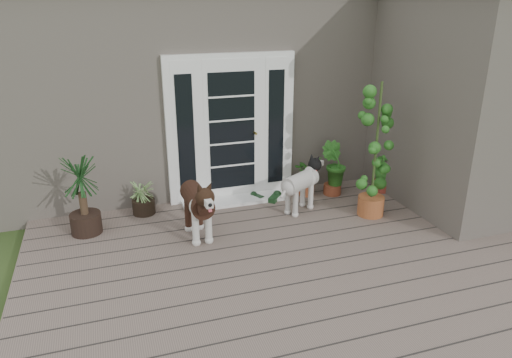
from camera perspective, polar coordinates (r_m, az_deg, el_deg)
name	(u,v)px	position (r m, az deg, el deg)	size (l,w,h in m)	color
deck	(301,270)	(5.58, 5.43, -10.76)	(6.20, 4.60, 0.12)	#6B5B4C
house_main	(212,82)	(8.92, -5.34, 11.51)	(7.40, 4.00, 3.10)	#665E54
house_wing	(462,106)	(7.43, 23.43, 8.07)	(1.60, 2.40, 3.10)	#665E54
door_unit	(231,129)	(7.00, -2.98, 6.05)	(1.90, 0.14, 2.15)	white
door_step	(236,200)	(7.15, -2.39, -2.50)	(1.60, 0.40, 0.05)	white
brindle_dog	(197,210)	(6.01, -7.03, -3.66)	(0.39, 0.91, 0.75)	#3A1F15
white_dog	(300,190)	(6.74, 5.28, -1.28)	(0.34, 0.79, 0.66)	white
spider_plant	(143,195)	(6.84, -13.40, -1.87)	(0.53, 0.53, 0.56)	#A8BD74
yucca	(82,195)	(6.40, -20.09, -1.76)	(0.74, 0.74, 1.07)	black
herb_a	(307,179)	(7.35, 6.10, 0.03)	(0.41, 0.41, 0.52)	#205317
herb_b	(333,175)	(7.41, 9.21, 0.44)	(0.41, 0.41, 0.62)	#185017
herb_c	(382,176)	(7.74, 14.87, 0.35)	(0.31, 0.31, 0.48)	#1A5D1B
sapling	(376,149)	(6.59, 14.16, 3.51)	(0.57, 0.57, 1.93)	#23601B
clog_left	(257,196)	(7.24, 0.15, -2.08)	(0.12, 0.26, 0.08)	black
clog_right	(275,197)	(7.19, 2.27, -2.18)	(0.15, 0.32, 0.10)	#143216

